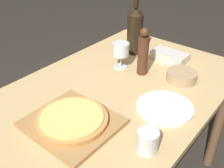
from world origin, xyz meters
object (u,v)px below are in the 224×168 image
pizza (72,119)px  wine_glass (121,50)px  small_bowl (182,76)px  pepper_mill (143,53)px  wine_bottle (135,30)px

pizza → wine_glass: bearing=105.8°
pizza → small_bowl: small_bowl is taller
pepper_mill → small_bowl: bearing=18.2°
pepper_mill → pizza: bearing=-88.5°
wine_glass → small_bowl: size_ratio=0.95×
wine_glass → small_bowl: wine_glass is taller
pizza → pepper_mill: pepper_mill is taller
pepper_mill → wine_glass: 0.13m
wine_glass → small_bowl: bearing=14.5°
pizza → wine_bottle: bearing=105.4°
pizza → small_bowl: (0.18, 0.56, -0.00)m
pizza → pepper_mill: 0.51m
pepper_mill → wine_glass: pepper_mill is taller
wine_glass → wine_bottle: bearing=104.3°
small_bowl → pizza: bearing=-107.4°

